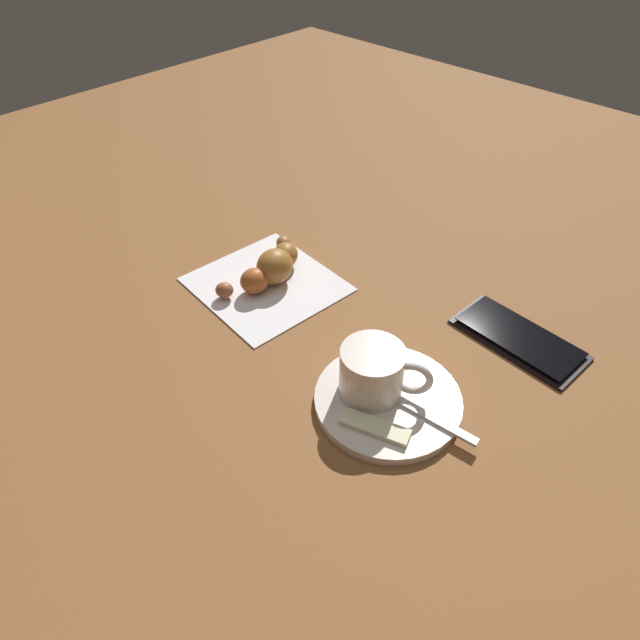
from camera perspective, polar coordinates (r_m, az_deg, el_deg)
ground_plane at (r=0.65m, az=-0.21°, el=-1.49°), size 1.80×1.80×0.00m
saucer at (r=0.58m, az=6.89°, el=-8.09°), size 0.15×0.15×0.01m
espresso_cup at (r=0.56m, az=5.49°, el=-5.24°), size 0.09×0.07×0.05m
teaspoon at (r=0.57m, az=8.50°, el=-8.22°), size 0.12×0.03×0.01m
sugar_packet at (r=0.54m, az=5.62°, el=-10.79°), size 0.07×0.04×0.01m
napkin at (r=0.72m, az=-5.48°, el=3.69°), size 0.18×0.17×0.00m
croissant at (r=0.71m, az=-5.01°, el=5.42°), size 0.08×0.15×0.04m
cell_phone at (r=0.67m, az=19.54°, el=-1.73°), size 0.15×0.08×0.01m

